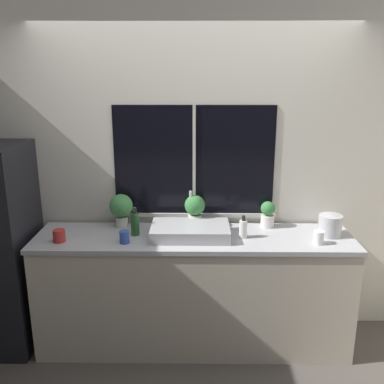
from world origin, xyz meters
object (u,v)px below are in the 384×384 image
at_px(potted_plant_left, 121,207).
at_px(bottle_tall, 135,224).
at_px(mug_red, 59,236).
at_px(kettle, 330,225).
at_px(potted_plant_center, 195,209).
at_px(potted_plant_right, 268,214).
at_px(sink, 190,231).
at_px(mug_blue, 124,237).
at_px(soap_bottle, 243,228).
at_px(mug_white, 319,238).

height_order(potted_plant_left, bottle_tall, potted_plant_left).
distance_m(mug_red, kettle, 2.04).
distance_m(potted_plant_center, potted_plant_right, 0.59).
bearing_deg(kettle, bottle_tall, -179.63).
bearing_deg(mug_red, bottle_tall, 14.40).
xyz_separation_m(sink, mug_red, (-0.96, -0.12, -0.00)).
distance_m(potted_plant_right, kettle, 0.48).
distance_m(potted_plant_right, bottle_tall, 1.06).
height_order(potted_plant_right, mug_blue, potted_plant_right).
relative_size(sink, soap_bottle, 3.43).
xyz_separation_m(bottle_tall, mug_white, (1.36, -0.16, -0.04)).
xyz_separation_m(sink, kettle, (1.07, 0.03, 0.04)).
distance_m(potted_plant_center, mug_white, 0.97).
bearing_deg(potted_plant_left, mug_blue, -77.32).
bearing_deg(bottle_tall, potted_plant_center, 22.92).
distance_m(mug_red, mug_white, 1.90).
relative_size(sink, bottle_tall, 2.68).
height_order(mug_white, kettle, kettle).
distance_m(potted_plant_left, soap_bottle, 0.99).
xyz_separation_m(potted_plant_right, mug_red, (-1.58, -0.33, -0.06)).
bearing_deg(kettle, mug_blue, -173.80).
height_order(bottle_tall, kettle, bottle_tall).
relative_size(soap_bottle, kettle, 0.96).
height_order(sink, mug_blue, sink).
height_order(potted_plant_center, potted_plant_right, potted_plant_center).
bearing_deg(potted_plant_right, sink, -160.80).
bearing_deg(soap_bottle, bottle_tall, 177.15).
distance_m(bottle_tall, mug_red, 0.56).
bearing_deg(potted_plant_right, kettle, -22.27).
bearing_deg(potted_plant_left, potted_plant_center, 0.00).
xyz_separation_m(potted_plant_right, bottle_tall, (-1.04, -0.19, -0.02)).
relative_size(bottle_tall, mug_blue, 2.39).
xyz_separation_m(soap_bottle, mug_blue, (-0.88, -0.12, -0.03)).
height_order(potted_plant_left, potted_plant_center, potted_plant_left).
bearing_deg(kettle, mug_red, -175.81).
distance_m(soap_bottle, bottle_tall, 0.82).
relative_size(sink, mug_white, 6.07).
bearing_deg(mug_white, kettle, 52.34).
distance_m(bottle_tall, mug_white, 1.37).
xyz_separation_m(potted_plant_left, kettle, (1.62, -0.18, -0.07)).
xyz_separation_m(potted_plant_left, potted_plant_right, (1.18, -0.00, -0.05)).
bearing_deg(potted_plant_right, mug_blue, -162.27).
xyz_separation_m(potted_plant_center, mug_red, (-1.00, -0.33, -0.11)).
xyz_separation_m(mug_blue, mug_white, (1.41, -0.00, 0.00)).
height_order(bottle_tall, mug_blue, bottle_tall).
height_order(potted_plant_left, potted_plant_right, potted_plant_left).
bearing_deg(bottle_tall, mug_white, -6.66).
height_order(bottle_tall, mug_white, bottle_tall).
height_order(potted_plant_center, bottle_tall, potted_plant_center).
height_order(soap_bottle, bottle_tall, bottle_tall).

